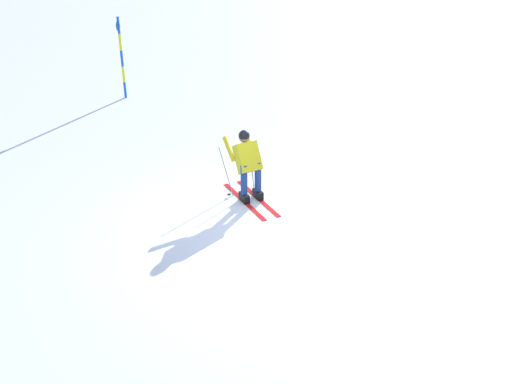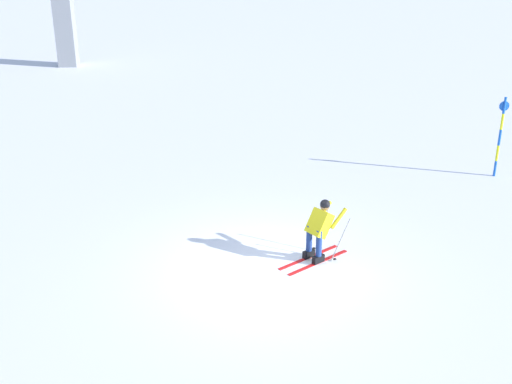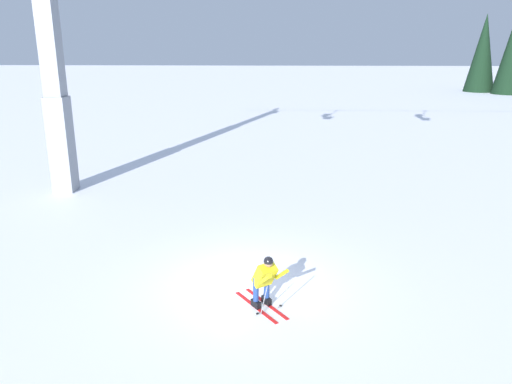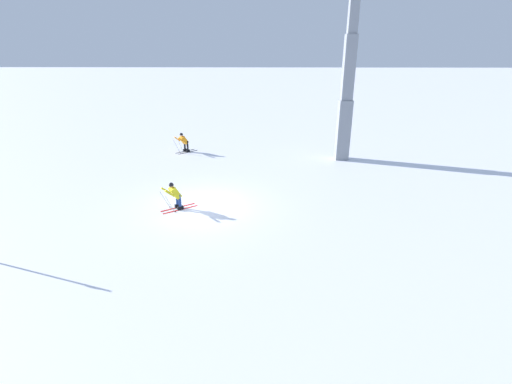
{
  "view_description": "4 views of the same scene",
  "coord_description": "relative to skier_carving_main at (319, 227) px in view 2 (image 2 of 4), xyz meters",
  "views": [
    {
      "loc": [
        -1.25,
        8.94,
        5.35
      ],
      "look_at": [
        -0.16,
        1.44,
        1.5
      ],
      "focal_mm": 41.64,
      "sensor_mm": 36.0,
      "label": 1
    },
    {
      "loc": [
        -12.12,
        0.86,
        6.96
      ],
      "look_at": [
        0.73,
        0.09,
        1.45
      ],
      "focal_mm": 46.43,
      "sensor_mm": 36.0,
      "label": 2
    },
    {
      "loc": [
        0.62,
        -11.44,
        5.88
      ],
      "look_at": [
        0.12,
        0.7,
        2.23
      ],
      "focal_mm": 34.76,
      "sensor_mm": 36.0,
      "label": 3
    },
    {
      "loc": [
        15.84,
        2.76,
        6.97
      ],
      "look_at": [
        0.47,
        2.45,
        0.92
      ],
      "focal_mm": 25.81,
      "sensor_mm": 36.0,
      "label": 4
    }
  ],
  "objects": [
    {
      "name": "trail_marker_pole",
      "position": [
        4.49,
        -5.69,
        0.48
      ],
      "size": [
        0.07,
        0.28,
        2.29
      ],
      "color": "blue",
      "rests_on": "ground_plane"
    },
    {
      "name": "skier_carving_main",
      "position": [
        0.0,
        0.0,
        0.0
      ],
      "size": [
        1.36,
        1.6,
        1.46
      ],
      "color": "red",
      "rests_on": "ground_plane"
    },
    {
      "name": "ground_plane",
      "position": [
        -0.4,
        1.24,
        -0.75
      ],
      "size": [
        260.0,
        260.0,
        0.0
      ],
      "primitive_type": "plane",
      "color": "white"
    }
  ]
}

